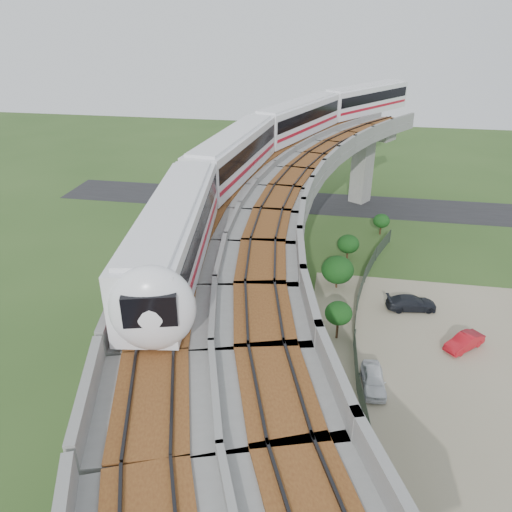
% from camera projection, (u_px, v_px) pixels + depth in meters
% --- Properties ---
extents(ground, '(160.00, 160.00, 0.00)m').
position_uv_depth(ground, '(243.00, 334.00, 38.55)').
color(ground, '#304E1F').
rests_on(ground, ground).
extents(dirt_lot, '(18.00, 26.00, 0.04)m').
position_uv_depth(dirt_lot, '(434.00, 371.00, 34.59)').
color(dirt_lot, gray).
rests_on(dirt_lot, ground).
extents(asphalt_road, '(60.00, 8.00, 0.03)m').
position_uv_depth(asphalt_road, '(288.00, 201.00, 64.98)').
color(asphalt_road, '#232326').
rests_on(asphalt_road, ground).
extents(viaduct, '(19.58, 73.98, 11.40)m').
position_uv_depth(viaduct, '(296.00, 230.00, 33.91)').
color(viaduct, '#99968E').
rests_on(viaduct, ground).
extents(metro_train, '(18.34, 59.82, 3.64)m').
position_uv_depth(metro_train, '(289.00, 138.00, 44.20)').
color(metro_train, white).
rests_on(metro_train, ground).
extents(fence, '(3.87, 38.73, 1.50)m').
position_uv_depth(fence, '(372.00, 339.00, 36.69)').
color(fence, '#2D382D').
rests_on(fence, ground).
extents(tree_0, '(1.80, 1.80, 2.38)m').
position_uv_depth(tree_0, '(381.00, 221.00, 54.85)').
color(tree_0, '#382314').
rests_on(tree_0, ground).
extents(tree_1, '(2.17, 2.17, 2.54)m').
position_uv_depth(tree_1, '(348.00, 244.00, 49.47)').
color(tree_1, '#382314').
rests_on(tree_1, ground).
extents(tree_2, '(2.88, 2.88, 3.05)m').
position_uv_depth(tree_2, '(338.00, 270.00, 44.15)').
color(tree_2, '#382314').
rests_on(tree_2, ground).
extents(tree_3, '(2.05, 2.05, 3.12)m').
position_uv_depth(tree_3, '(339.00, 313.00, 37.11)').
color(tree_3, '#382314').
rests_on(tree_3, ground).
extents(tree_4, '(1.87, 1.87, 2.77)m').
position_uv_depth(tree_4, '(321.00, 369.00, 31.81)').
color(tree_4, '#382314').
rests_on(tree_4, ground).
extents(tree_5, '(2.23, 2.23, 3.17)m').
position_uv_depth(tree_5, '(344.00, 461.00, 25.04)').
color(tree_5, '#382314').
rests_on(tree_5, ground).
extents(car_white, '(1.75, 3.76, 1.25)m').
position_uv_depth(car_white, '(373.00, 380.00, 32.84)').
color(car_white, white).
rests_on(car_white, dirt_lot).
extents(car_red, '(3.28, 3.17, 1.12)m').
position_uv_depth(car_red, '(464.00, 342.00, 36.67)').
color(car_red, '#B4101A').
rests_on(car_red, dirt_lot).
extents(car_dark, '(4.32, 2.32, 1.19)m').
position_uv_depth(car_dark, '(411.00, 303.00, 41.45)').
color(car_dark, black).
rests_on(car_dark, dirt_lot).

